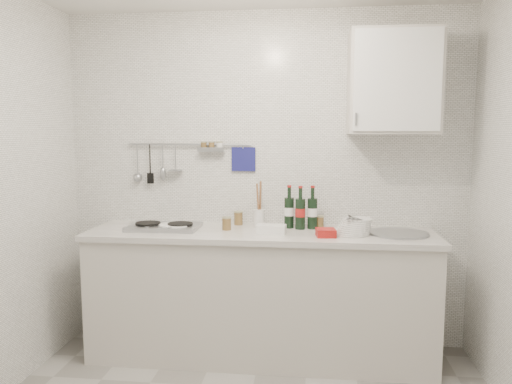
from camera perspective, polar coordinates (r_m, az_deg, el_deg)
back_wall at (r=3.77m, az=1.01°, el=1.34°), size 3.00×0.02×2.50m
counter at (r=3.66m, az=0.61°, el=-11.97°), size 2.44×0.64×0.96m
wall_rail at (r=3.83m, az=-7.97°, el=4.00°), size 0.98×0.09×0.34m
wall_cabinet at (r=3.61m, az=15.42°, el=11.97°), size 0.60×0.38×0.70m
plate_stack_hob at (r=3.63m, az=-9.34°, el=-3.94°), size 0.25×0.24×0.04m
plate_stack_sink at (r=3.48m, az=11.18°, el=-3.89°), size 0.26×0.25×0.12m
wine_bottles at (r=3.61m, az=5.12°, el=-1.75°), size 0.24×0.11×0.31m
butter_dish at (r=3.44m, az=1.75°, el=-4.26°), size 0.21×0.12×0.06m
strawberry_punnet at (r=3.37m, az=7.98°, el=-4.63°), size 0.14×0.14×0.05m
utensil_crock at (r=3.70m, az=0.35°, el=-2.69°), size 0.08×0.08×0.34m
jar_a at (r=3.75m, az=-2.03°, el=-2.98°), size 0.07×0.07×0.10m
jar_b at (r=3.67m, az=6.92°, el=-3.56°), size 0.06×0.06×0.07m
jar_c at (r=3.66m, az=7.26°, el=-3.37°), size 0.07×0.07×0.09m
jar_d at (r=3.56m, az=-3.37°, el=-3.59°), size 0.07×0.07×0.09m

